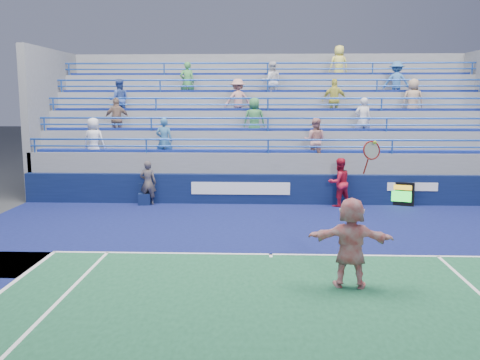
{
  "coord_description": "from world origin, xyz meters",
  "views": [
    {
      "loc": [
        -0.25,
        -12.84,
        3.86
      ],
      "look_at": [
        -0.86,
        2.5,
        1.5
      ],
      "focal_mm": 40.0,
      "sensor_mm": 36.0,
      "label": 1
    }
  ],
  "objects_px": {
    "tennis_player": "(351,242)",
    "line_judge": "(148,183)",
    "serve_speed_board": "(396,194)",
    "ball_girl": "(339,182)",
    "judge_chair": "(145,198)"
  },
  "relations": [
    {
      "from": "judge_chair",
      "to": "ball_girl",
      "type": "xyz_separation_m",
      "value": [
        7.04,
        -0.03,
        0.63
      ]
    },
    {
      "from": "line_judge",
      "to": "serve_speed_board",
      "type": "bearing_deg",
      "value": -178.63
    },
    {
      "from": "serve_speed_board",
      "to": "line_judge",
      "type": "relative_size",
      "value": 0.75
    },
    {
      "from": "line_judge",
      "to": "ball_girl",
      "type": "distance_m",
      "value": 6.89
    },
    {
      "from": "judge_chair",
      "to": "ball_girl",
      "type": "height_order",
      "value": "ball_girl"
    },
    {
      "from": "serve_speed_board",
      "to": "tennis_player",
      "type": "xyz_separation_m",
      "value": [
        -3.06,
        -8.56,
        0.52
      ]
    },
    {
      "from": "line_judge",
      "to": "judge_chair",
      "type": "bearing_deg",
      "value": -7.11
    },
    {
      "from": "tennis_player",
      "to": "line_judge",
      "type": "relative_size",
      "value": 1.87
    },
    {
      "from": "judge_chair",
      "to": "tennis_player",
      "type": "bearing_deg",
      "value": -53.89
    },
    {
      "from": "tennis_player",
      "to": "line_judge",
      "type": "xyz_separation_m",
      "value": [
        -5.94,
        8.33,
        -0.14
      ]
    },
    {
      "from": "serve_speed_board",
      "to": "line_judge",
      "type": "height_order",
      "value": "line_judge"
    },
    {
      "from": "line_judge",
      "to": "ball_girl",
      "type": "height_order",
      "value": "ball_girl"
    },
    {
      "from": "serve_speed_board",
      "to": "line_judge",
      "type": "xyz_separation_m",
      "value": [
        -9.0,
        -0.23,
        0.38
      ]
    },
    {
      "from": "serve_speed_board",
      "to": "line_judge",
      "type": "bearing_deg",
      "value": -178.54
    },
    {
      "from": "serve_speed_board",
      "to": "judge_chair",
      "type": "relative_size",
      "value": 1.6
    }
  ]
}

